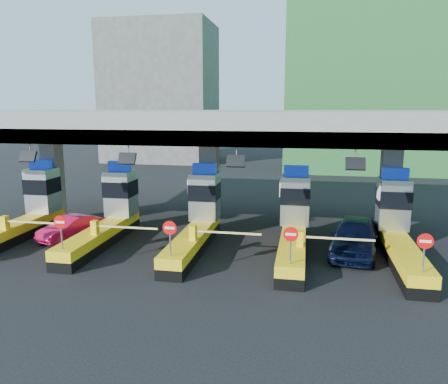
# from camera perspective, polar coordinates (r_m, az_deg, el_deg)

# --- Properties ---
(ground) EXTENTS (120.00, 120.00, 0.00)m
(ground) POSITION_cam_1_polar(r_m,az_deg,el_deg) (23.29, -3.49, -6.99)
(ground) COLOR black
(ground) RESTS_ON ground
(toll_canopy) EXTENTS (28.00, 12.09, 7.00)m
(toll_canopy) POSITION_cam_1_polar(r_m,az_deg,el_deg) (24.97, -2.03, 8.58)
(toll_canopy) COLOR slate
(toll_canopy) RESTS_ON ground
(toll_lane_far_left) EXTENTS (4.43, 8.00, 4.16)m
(toll_lane_far_left) POSITION_cam_1_polar(r_m,az_deg,el_deg) (27.31, -24.19, -2.22)
(toll_lane_far_left) COLOR black
(toll_lane_far_left) RESTS_ON ground
(toll_lane_left) EXTENTS (4.43, 8.00, 4.16)m
(toll_lane_left) POSITION_cam_1_polar(r_m,az_deg,el_deg) (24.82, -14.64, -2.85)
(toll_lane_left) COLOR black
(toll_lane_left) RESTS_ON ground
(toll_lane_center) EXTENTS (4.43, 8.00, 4.16)m
(toll_lane_center) POSITION_cam_1_polar(r_m,az_deg,el_deg) (23.16, -3.36, -3.49)
(toll_lane_center) COLOR black
(toll_lane_center) RESTS_ON ground
(toll_lane_right) EXTENTS (4.43, 8.00, 4.16)m
(toll_lane_right) POSITION_cam_1_polar(r_m,az_deg,el_deg) (22.51, 9.12, -4.05)
(toll_lane_right) COLOR black
(toll_lane_right) RESTS_ON ground
(toll_lane_far_right) EXTENTS (4.43, 8.00, 4.16)m
(toll_lane_far_right) POSITION_cam_1_polar(r_m,az_deg,el_deg) (22.95, 21.73, -4.41)
(toll_lane_far_right) COLOR black
(toll_lane_far_right) RESTS_ON ground
(bg_building_scaffold) EXTENTS (18.00, 12.00, 28.00)m
(bg_building_scaffold) POSITION_cam_1_polar(r_m,az_deg,el_deg) (54.29, 18.38, 17.69)
(bg_building_scaffold) COLOR #1E5926
(bg_building_scaffold) RESTS_ON ground
(bg_building_concrete) EXTENTS (14.00, 10.00, 18.00)m
(bg_building_concrete) POSITION_cam_1_polar(r_m,az_deg,el_deg) (60.70, -8.25, 12.62)
(bg_building_concrete) COLOR #4C4C49
(bg_building_concrete) RESTS_ON ground
(van) EXTENTS (3.08, 5.65, 1.82)m
(van) POSITION_cam_1_polar(r_m,az_deg,el_deg) (22.64, 16.76, -5.57)
(van) COLOR black
(van) RESTS_ON ground
(red_car) EXTENTS (2.52, 4.00, 1.24)m
(red_car) POSITION_cam_1_polar(r_m,az_deg,el_deg) (25.74, -19.42, -4.41)
(red_car) COLOR #B80E40
(red_car) RESTS_ON ground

